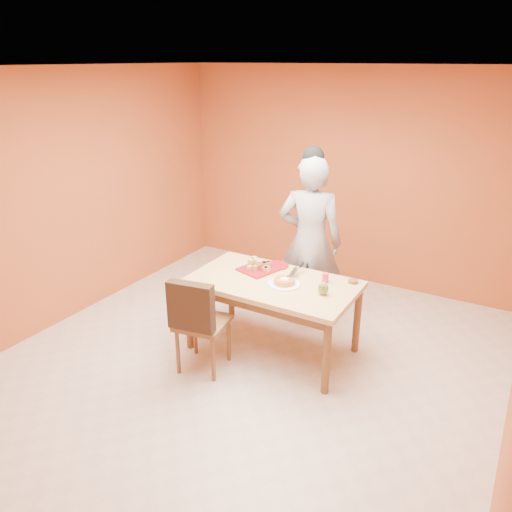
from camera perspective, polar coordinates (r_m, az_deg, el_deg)
The scene contains 16 objects.
floor at distance 4.92m, azimuth -1.27°, elevation -12.42°, with size 5.00×5.00×0.00m, color beige.
ceiling at distance 4.07m, azimuth -1.60°, elevation 20.84°, with size 5.00×5.00×0.00m, color white.
wall_back at distance 6.49m, azimuth 10.32°, elevation 8.81°, with size 4.50×4.50×0.00m, color #BA522A.
wall_left at distance 5.77m, azimuth -20.96°, elevation 6.11°, with size 5.00×5.00×0.00m, color #BA522A.
dining_table at distance 4.85m, azimuth 1.94°, elevation -3.89°, with size 1.60×0.90×0.76m.
dining_chair at distance 4.66m, azimuth -6.27°, elevation -7.39°, with size 0.52×0.59×0.97m.
pastry_pile at distance 5.02m, azimuth 0.20°, elevation -0.96°, with size 0.29×0.29×0.10m, color #BB8150, non-canonical shape.
person at distance 5.34m, azimuth 6.18°, elevation 1.58°, with size 0.68×0.45×1.87m, color gray.
pastry_platter at distance 5.04m, azimuth 0.20°, elevation -1.56°, with size 0.32×0.32×0.02m, color maroon.
red_dinner_plate at distance 5.15m, azimuth 2.37°, elevation -1.08°, with size 0.25×0.25×0.02m, color maroon.
white_cake_plate at distance 4.74m, azimuth 3.25°, elevation -3.21°, with size 0.31×0.31×0.01m, color white.
sponge_cake at distance 4.73m, azimuth 3.25°, elevation -2.91°, with size 0.20×0.20×0.05m, color orange.
cake_server at distance 4.86m, azimuth 4.33°, elevation -1.85°, with size 0.05×0.26×0.01m, color silver.
egg_ornament at distance 4.56m, azimuth 7.69°, elevation -3.69°, with size 0.10×0.08×0.12m, color olive.
magenta_glass at distance 4.81m, azimuth 7.92°, elevation -2.48°, with size 0.06×0.06×0.09m, color #E42258.
checker_tin at distance 4.86m, azimuth 11.02°, elevation -2.87°, with size 0.09×0.09×0.03m, color #38220F.
Camera 1 is at (2.14, -3.47, 2.76)m, focal length 35.00 mm.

